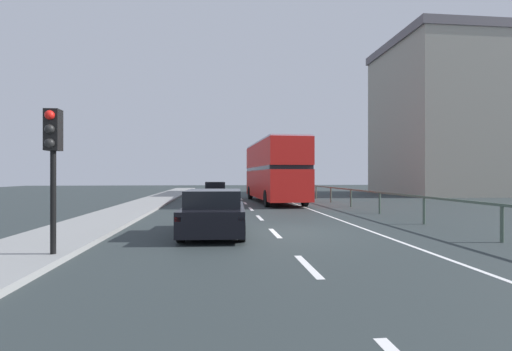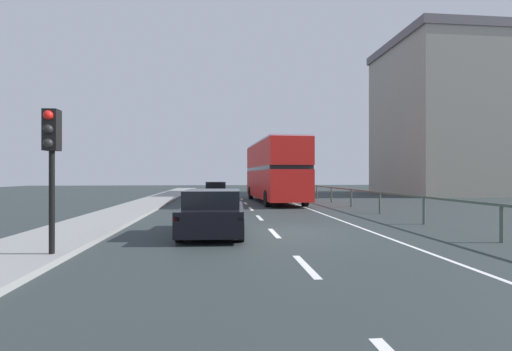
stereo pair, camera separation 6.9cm
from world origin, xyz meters
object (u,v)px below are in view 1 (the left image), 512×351
(double_decker_bus_red, at_px, (274,170))
(traffic_signal_pole, at_px, (53,145))
(sedan_car_ahead, at_px, (215,190))
(hatchback_car_near, at_px, (214,213))

(double_decker_bus_red, relative_size, traffic_signal_pole, 3.28)
(traffic_signal_pole, height_order, sedan_car_ahead, traffic_signal_pole)
(traffic_signal_pole, bearing_deg, sedan_car_ahead, 81.30)
(hatchback_car_near, bearing_deg, traffic_signal_pole, -134.90)
(hatchback_car_near, relative_size, traffic_signal_pole, 1.30)
(hatchback_car_near, xyz_separation_m, traffic_signal_pole, (-3.45, -3.14, 1.82))
(traffic_signal_pole, distance_m, sedan_car_ahead, 22.13)
(traffic_signal_pole, bearing_deg, hatchback_car_near, 42.32)
(sedan_car_ahead, bearing_deg, traffic_signal_pole, -99.40)
(hatchback_car_near, xyz_separation_m, sedan_car_ahead, (-0.11, 18.65, -0.03))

